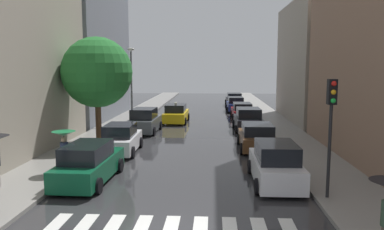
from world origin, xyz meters
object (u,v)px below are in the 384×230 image
at_px(parked_car_right_nearest, 276,165).
at_px(parked_car_right_sixth, 234,100).
at_px(parked_car_left_nearest, 89,164).
at_px(parked_car_left_second, 121,139).
at_px(parked_car_right_fourth, 242,111).
at_px(parked_car_right_second, 257,137).
at_px(parked_car_right_third, 248,120).
at_px(pedestrian_near_tree, 64,142).
at_px(parked_car_right_fifth, 235,105).
at_px(traffic_light_right_corner, 331,112).
at_px(taxi_midroad, 176,114).
at_px(lamp_post_left, 131,80).
at_px(parked_car_left_third, 145,121).
at_px(street_tree_left, 97,72).

height_order(parked_car_right_nearest, parked_car_right_sixth, parked_car_right_nearest).
height_order(parked_car_left_nearest, parked_car_left_second, parked_car_left_nearest).
bearing_deg(parked_car_right_fourth, parked_car_right_second, 178.98).
distance_m(parked_car_right_third, pedestrian_near_tree, 15.64).
distance_m(parked_car_left_nearest, parked_car_right_third, 15.61).
bearing_deg(pedestrian_near_tree, parked_car_right_third, -99.80).
relative_size(parked_car_right_fourth, parked_car_right_fifth, 1.15).
bearing_deg(parked_car_right_nearest, traffic_light_right_corner, -141.60).
relative_size(taxi_midroad, lamp_post_left, 0.71).
height_order(parked_car_left_third, pedestrian_near_tree, pedestrian_near_tree).
relative_size(street_tree_left, traffic_light_right_corner, 1.53).
relative_size(parked_car_right_sixth, lamp_post_left, 0.72).
bearing_deg(parked_car_right_fifth, taxi_midroad, 145.30).
bearing_deg(lamp_post_left, parked_car_right_fourth, 23.66).
relative_size(parked_car_right_second, traffic_light_right_corner, 0.99).
relative_size(taxi_midroad, pedestrian_near_tree, 2.40).
xyz_separation_m(parked_car_right_sixth, street_tree_left, (-9.80, -24.64, 3.77)).
xyz_separation_m(parked_car_left_nearest, parked_car_right_nearest, (7.87, 0.14, 0.03)).
height_order(parked_car_left_nearest, parked_car_right_third, parked_car_right_third).
bearing_deg(taxi_midroad, street_tree_left, 159.39).
bearing_deg(parked_car_right_fourth, parked_car_right_nearest, 179.14).
height_order(street_tree_left, lamp_post_left, street_tree_left).
height_order(parked_car_left_third, taxi_midroad, parked_car_left_third).
bearing_deg(pedestrian_near_tree, traffic_light_right_corner, -167.32).
height_order(parked_car_right_fourth, parked_car_right_fifth, parked_car_right_fifth).
height_order(parked_car_left_nearest, street_tree_left, street_tree_left).
xyz_separation_m(taxi_midroad, traffic_light_right_corner, (7.43, -19.35, 2.52)).
bearing_deg(traffic_light_right_corner, lamp_post_left, 121.74).
distance_m(parked_car_left_third, parked_car_right_second, 9.45).
relative_size(parked_car_right_fourth, street_tree_left, 0.71).
height_order(parked_car_left_second, street_tree_left, street_tree_left).
bearing_deg(parked_car_right_fifth, parked_car_right_fourth, -178.60).
bearing_deg(parked_car_left_third, parked_car_right_nearest, -145.76).
bearing_deg(parked_car_right_second, lamp_post_left, 46.31).
xyz_separation_m(parked_car_right_fourth, taxi_midroad, (-5.96, -2.61, 0.04)).
xyz_separation_m(parked_car_right_sixth, pedestrian_near_tree, (-9.30, -31.46, 0.77)).
bearing_deg(parked_car_right_sixth, parked_car_right_third, 179.06).
bearing_deg(traffic_light_right_corner, taxi_midroad, 111.01).
bearing_deg(parked_car_right_nearest, parked_car_right_fifth, 0.27).
xyz_separation_m(pedestrian_near_tree, street_tree_left, (-0.50, 6.82, 3.00)).
xyz_separation_m(parked_car_right_second, pedestrian_near_tree, (-9.28, -5.93, 0.80)).
bearing_deg(parked_car_right_fifth, parked_car_right_third, 179.91).
bearing_deg(pedestrian_near_tree, parked_car_right_nearest, -157.90).
bearing_deg(parked_car_left_nearest, taxi_midroad, -5.01).
bearing_deg(traffic_light_right_corner, parked_car_right_nearest, 128.51).
relative_size(parked_car_left_second, parked_car_right_fifth, 1.03).
height_order(parked_car_left_second, parked_car_right_third, parked_car_right_third).
height_order(parked_car_right_nearest, parked_car_right_fourth, parked_car_right_nearest).
bearing_deg(parked_car_left_third, parked_car_left_nearest, -178.79).
bearing_deg(parked_car_left_nearest, street_tree_left, 15.44).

